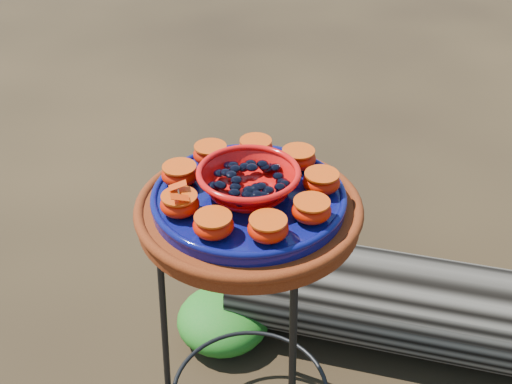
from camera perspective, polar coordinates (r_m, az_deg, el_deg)
The scene contains 18 objects.
plant_stand at distance 1.58m, azimuth -0.55°, elevation -12.64°, with size 0.44×0.44×0.70m, color black, non-canonical shape.
terracotta_saucer at distance 1.34m, azimuth -0.64°, elevation -1.77°, with size 0.46×0.46×0.04m, color #531407.
cobalt_plate at distance 1.32m, azimuth -0.65°, elevation -0.64°, with size 0.40×0.40×0.03m, color #020B36.
red_bowl at distance 1.30m, azimuth -0.66°, elevation 0.84°, with size 0.20×0.20×0.06m, color red, non-canonical shape.
glass_gems at distance 1.27m, azimuth -0.67°, elevation 2.37°, with size 0.15×0.15×0.03m, color black, non-canonical shape.
orange_half_0 at distance 1.25m, azimuth -6.79°, elevation -1.09°, with size 0.08×0.08×0.04m, color #AD1000.
orange_half_1 at distance 1.19m, azimuth -3.81°, elevation -2.97°, with size 0.08×0.08×0.04m, color #AD1000.
orange_half_2 at distance 1.18m, azimuth 1.08°, elevation -3.27°, with size 0.08×0.08×0.04m, color #AD1000.
orange_half_3 at distance 1.23m, azimuth 4.95°, elevation -1.63°, with size 0.08×0.08×0.04m, color #AD1000.
orange_half_4 at distance 1.32m, azimuth 5.83°, elevation 0.88°, with size 0.08×0.08×0.04m, color #AD1000.
orange_half_5 at distance 1.39m, azimuth 3.77°, elevation 2.98°, with size 0.08×0.08×0.04m, color #AD1000.
orange_half_6 at distance 1.42m, azimuth -0.02°, elevation 3.91°, with size 0.08×0.08×0.04m, color #AD1000.
orange_half_7 at distance 1.41m, azimuth -4.05°, elevation 3.37°, with size 0.08×0.08×0.04m, color #AD1000.
orange_half_8 at distance 1.34m, azimuth -6.78°, elevation 1.54°, with size 0.08×0.08×0.04m, color #AD1000.
butterfly at distance 1.24m, azimuth -6.88°, elevation -0.03°, with size 0.08×0.05×0.01m, color red, non-canonical shape.
driftwood_log at distance 2.02m, azimuth 21.16°, elevation -10.66°, with size 1.61×0.42×0.30m, color black, non-canonical shape.
foliage_left at distance 2.02m, azimuth -2.94°, elevation -11.13°, with size 0.29×0.29×0.14m, color #176615.
foliage_back at distance 2.20m, azimuth 2.38°, elevation -6.54°, with size 0.27×0.27×0.14m, color #176615.
Camera 1 is at (0.61, -0.89, 1.50)m, focal length 45.00 mm.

